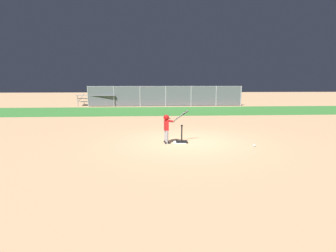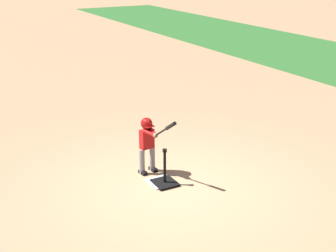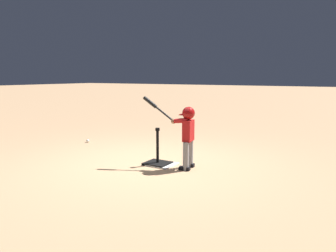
% 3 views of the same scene
% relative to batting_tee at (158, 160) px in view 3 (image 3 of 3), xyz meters
% --- Properties ---
extents(ground_plane, '(90.00, 90.00, 0.00)m').
position_rel_batting_tee_xyz_m(ground_plane, '(0.18, 0.05, -0.09)').
color(ground_plane, tan).
extents(home_plate, '(0.44, 0.44, 0.02)m').
position_rel_batting_tee_xyz_m(home_plate, '(-0.08, -0.02, -0.08)').
color(home_plate, white).
rests_on(home_plate, ground_plane).
extents(batting_tee, '(0.43, 0.38, 0.66)m').
position_rel_batting_tee_xyz_m(batting_tee, '(0.00, 0.00, 0.00)').
color(batting_tee, black).
rests_on(batting_tee, ground_plane).
extents(batter_child, '(0.93, 0.34, 1.21)m').
position_rel_batting_tee_xyz_m(batter_child, '(-0.54, -0.05, 0.58)').
color(batter_child, gray).
rests_on(batter_child, ground_plane).
extents(baseball, '(0.07, 0.07, 0.07)m').
position_rel_batting_tee_xyz_m(baseball, '(2.45, -0.78, -0.05)').
color(baseball, white).
rests_on(baseball, ground_plane).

